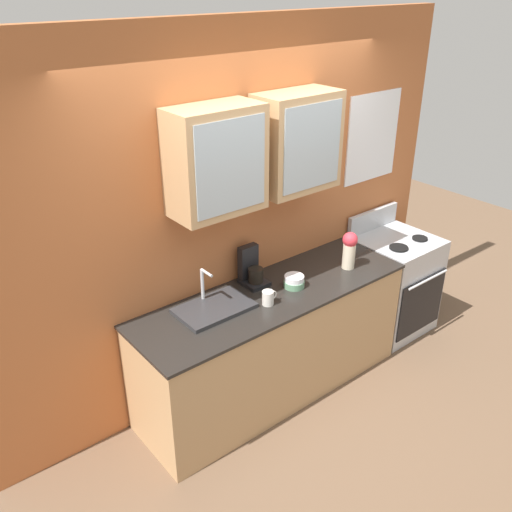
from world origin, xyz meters
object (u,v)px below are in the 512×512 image
at_px(sink_faucet, 214,307).
at_px(bowl_stack, 294,281).
at_px(vase, 349,249).
at_px(coffee_maker, 252,270).
at_px(cup_near_sink, 268,298).
at_px(stove_range, 393,283).

height_order(sink_faucet, bowl_stack, sink_faucet).
xyz_separation_m(sink_faucet, vase, (1.17, -0.16, 0.14)).
xyz_separation_m(bowl_stack, vase, (0.53, -0.05, 0.12)).
distance_m(sink_faucet, coffee_maker, 0.46).
bearing_deg(sink_faucet, vase, -7.66).
height_order(vase, coffee_maker, vase).
bearing_deg(cup_near_sink, bowl_stack, 12.22).
bearing_deg(vase, cup_near_sink, -178.66).
relative_size(bowl_stack, vase, 0.52).
relative_size(stove_range, sink_faucet, 2.05).
bearing_deg(stove_range, bowl_stack, -178.63).
bearing_deg(vase, coffee_maker, 158.61).
bearing_deg(vase, bowl_stack, 175.01).
distance_m(vase, cup_near_sink, 0.84).
distance_m(bowl_stack, vase, 0.55).
distance_m(sink_faucet, vase, 1.19).
xyz_separation_m(bowl_stack, coffee_maker, (-0.21, 0.24, 0.06)).
xyz_separation_m(sink_faucet, cup_near_sink, (0.34, -0.18, 0.03)).
bearing_deg(stove_range, cup_near_sink, -176.48).
distance_m(sink_faucet, bowl_stack, 0.65).
relative_size(vase, cup_near_sink, 2.49).
height_order(cup_near_sink, coffee_maker, coffee_maker).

